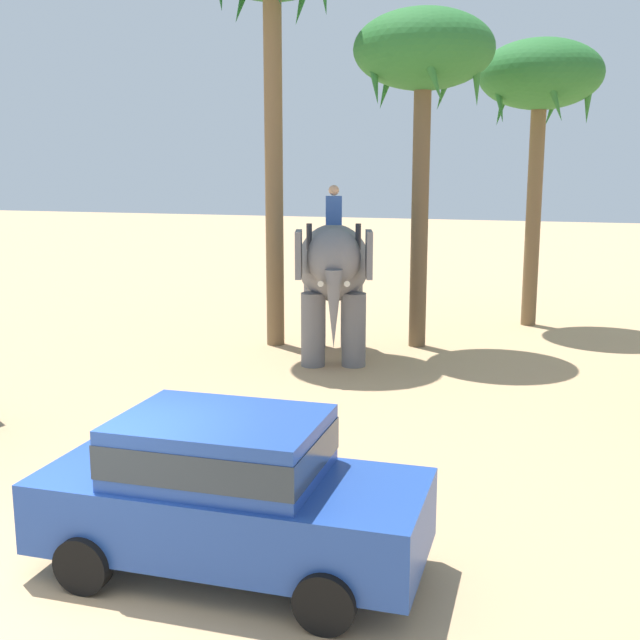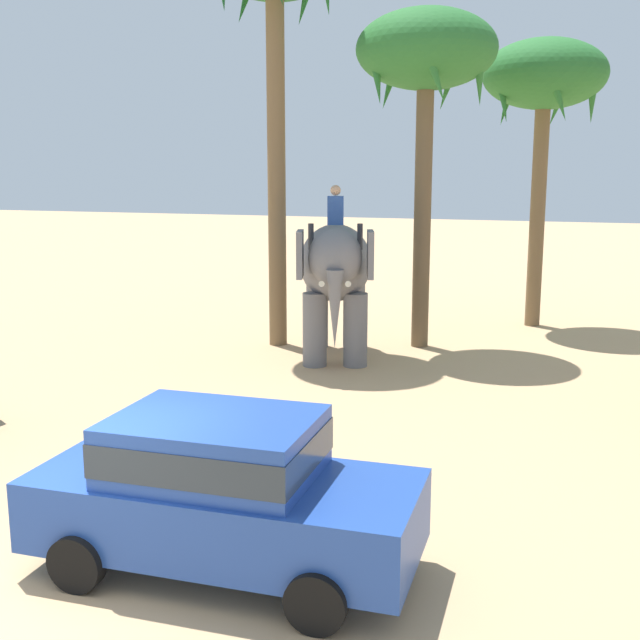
% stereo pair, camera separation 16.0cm
% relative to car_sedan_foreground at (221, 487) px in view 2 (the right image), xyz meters
% --- Properties ---
extents(ground_plane, '(120.00, 120.00, 0.00)m').
position_rel_car_sedan_foreground_xyz_m(ground_plane, '(-1.33, -1.00, -0.93)').
color(ground_plane, tan).
extents(car_sedan_foreground, '(4.16, 2.00, 1.70)m').
position_rel_car_sedan_foreground_xyz_m(car_sedan_foreground, '(0.00, 0.00, 0.00)').
color(car_sedan_foreground, '#23479E').
rests_on(car_sedan_foreground, ground).
extents(elephant_with_mahout, '(2.56, 4.02, 3.88)m').
position_rel_car_sedan_foreground_xyz_m(elephant_with_mahout, '(-1.84, 9.50, 1.06)').
color(elephant_with_mahout, slate).
rests_on(elephant_with_mahout, ground).
extents(palm_tree_behind_elephant, '(3.20, 3.20, 7.52)m').
position_rel_car_sedan_foreground_xyz_m(palm_tree_behind_elephant, '(2.06, 14.93, 5.49)').
color(palm_tree_behind_elephant, brown).
rests_on(palm_tree_behind_elephant, ground).
extents(palm_tree_far_back, '(3.20, 3.20, 7.76)m').
position_rel_car_sedan_foreground_xyz_m(palm_tree_far_back, '(-0.31, 11.37, 5.72)').
color(palm_tree_far_back, brown).
rests_on(palm_tree_far_back, ground).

